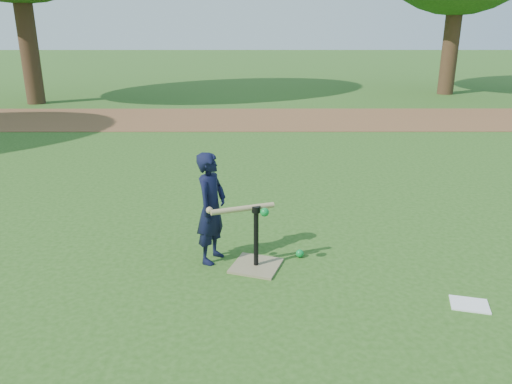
{
  "coord_description": "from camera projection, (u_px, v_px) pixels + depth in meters",
  "views": [
    {
      "loc": [
        0.29,
        -4.44,
        2.2
      ],
      "look_at": [
        0.3,
        0.13,
        0.65
      ],
      "focal_mm": 35.0,
      "sensor_mm": 36.0,
      "label": 1
    }
  ],
  "objects": [
    {
      "name": "child",
      "position": [
        211.0,
        208.0,
        4.71
      ],
      "size": [
        0.38,
        0.46,
        1.08
      ],
      "primitive_type": "imported",
      "rotation": [
        0.0,
        0.0,
        1.2
      ],
      "color": "black",
      "rests_on": "ground"
    },
    {
      "name": "clipboard",
      "position": [
        470.0,
        304.0,
        4.1
      ],
      "size": [
        0.35,
        0.3,
        0.01
      ],
      "primitive_type": "cube",
      "rotation": [
        0.0,
        0.0,
        -0.26
      ],
      "color": "white",
      "rests_on": "ground"
    },
    {
      "name": "dirt_strip",
      "position": [
        243.0,
        119.0,
        12.01
      ],
      "size": [
        24.0,
        3.0,
        0.01
      ],
      "primitive_type": "cube",
      "color": "brown",
      "rests_on": "ground"
    },
    {
      "name": "wiffle_ball_ground",
      "position": [
        300.0,
        253.0,
        4.93
      ],
      "size": [
        0.08,
        0.08,
        0.08
      ],
      "primitive_type": "sphere",
      "color": "#0C8631",
      "rests_on": "ground"
    },
    {
      "name": "batting_tee",
      "position": [
        256.0,
        256.0,
        4.71
      ],
      "size": [
        0.54,
        0.54,
        0.61
      ],
      "color": "#8B7D58",
      "rests_on": "ground"
    },
    {
      "name": "ground",
      "position": [
        225.0,
        259.0,
        4.91
      ],
      "size": [
        80.0,
        80.0,
        0.0
      ],
      "primitive_type": "plane",
      "color": "#285116",
      "rests_on": "ground"
    },
    {
      "name": "swing_action",
      "position": [
        244.0,
        210.0,
        4.52
      ],
      "size": [
        0.62,
        0.25,
        0.09
      ],
      "color": "tan",
      "rests_on": "ground"
    }
  ]
}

